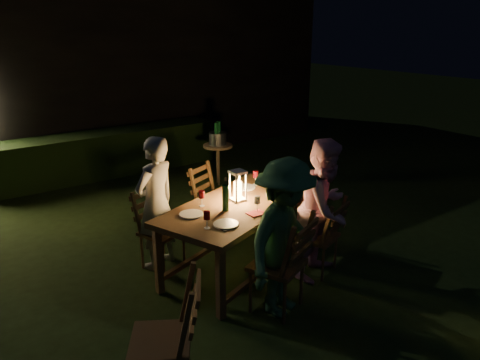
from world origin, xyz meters
TOP-DOWN VIEW (x-y plane):
  - garden_envelope at (-0.01, 6.15)m, footprint 40.00×40.00m
  - dining_table at (-0.56, -0.55)m, footprint 2.15×1.57m
  - chair_near_left at (-0.71, -1.43)m, footprint 0.63×0.65m
  - chair_near_right at (0.13, -1.12)m, footprint 0.54×0.56m
  - chair_far_left at (-1.25, 0.01)m, footprint 0.55×0.57m
  - chair_far_right at (-0.31, 0.36)m, footprint 0.59×0.61m
  - chair_end at (0.60, -0.13)m, footprint 0.59×0.57m
  - chair_spare at (-2.11, -1.78)m, footprint 0.66×0.65m
  - person_house_side at (-1.26, 0.06)m, footprint 0.65×0.54m
  - person_opp_right at (0.15, -1.17)m, footprint 0.91×0.81m
  - person_opp_left at (-0.70, -1.48)m, footprint 1.14×0.89m
  - lantern at (-0.53, -0.49)m, footprint 0.16×0.16m
  - plate_far_left at (-1.15, -0.54)m, footprint 0.25×0.25m
  - plate_near_left at (-1.00, -0.95)m, footprint 0.25×0.25m
  - plate_far_right at (-0.21, -0.19)m, footprint 0.25×0.25m
  - plate_near_right at (-0.06, -0.60)m, footprint 0.25×0.25m
  - wineglass_a at (-0.94, -0.39)m, footprint 0.06×0.06m
  - wineglass_b at (-1.19, -0.91)m, footprint 0.06×0.06m
  - wineglass_c at (-0.18, -0.71)m, footprint 0.06×0.06m
  - wineglass_d at (-0.04, -0.17)m, footprint 0.06×0.06m
  - wineglass_e at (-0.55, -0.87)m, footprint 0.06×0.06m
  - bottle_table at (-0.79, -0.64)m, footprint 0.07×0.07m
  - napkin_left at (-0.59, -0.90)m, footprint 0.18×0.14m
  - napkin_right at (0.06, -0.64)m, footprint 0.18×0.14m
  - phone at (-1.04, -1.05)m, footprint 0.14×0.07m
  - side_table at (0.91, 2.14)m, footprint 0.51×0.51m
  - ice_bucket at (0.91, 2.14)m, footprint 0.30×0.30m
  - bottle_bucket_a at (0.86, 2.10)m, footprint 0.07×0.07m
  - bottle_bucket_b at (0.96, 2.18)m, footprint 0.07×0.07m

SIDE VIEW (x-z plane):
  - chair_near_right at x=0.13m, z-range -0.18..0.75m
  - chair_end at x=0.60m, z-range -0.19..0.76m
  - chair_far_left at x=-1.25m, z-range -0.19..0.76m
  - chair_far_right at x=-0.31m, z-range -0.19..0.79m
  - chair_spare at x=-2.11m, z-range -0.20..0.83m
  - chair_near_left at x=-0.71m, z-range -0.21..0.85m
  - side_table at x=0.91m, z-range 0.26..0.94m
  - dining_table at x=-0.56m, z-range 0.32..1.13m
  - person_house_side at x=-1.26m, z-range 0.00..1.54m
  - person_opp_right at x=0.15m, z-range 0.00..1.55m
  - person_opp_left at x=-0.70m, z-range 0.00..1.55m
  - ice_bucket at x=0.91m, z-range 0.68..0.90m
  - phone at x=-1.04m, z-range 0.80..0.81m
  - napkin_left at x=-0.59m, z-range 0.80..0.82m
  - napkin_right at x=0.06m, z-range 0.80..0.82m
  - plate_far_left at x=-1.15m, z-range 0.80..0.82m
  - plate_near_left at x=-1.00m, z-range 0.80..0.82m
  - plate_far_right at x=-0.21m, z-range 0.80..0.82m
  - plate_near_right at x=-0.06m, z-range 0.80..0.82m
  - bottle_bucket_a at x=0.86m, z-range 0.68..1.00m
  - bottle_bucket_b at x=0.96m, z-range 0.68..1.00m
  - wineglass_a at x=-0.94m, z-range 0.80..0.98m
  - wineglass_b at x=-1.19m, z-range 0.80..0.98m
  - wineglass_c at x=-0.18m, z-range 0.80..0.98m
  - wineglass_d at x=-0.04m, z-range 0.80..0.98m
  - wineglass_e at x=-0.55m, z-range 0.80..0.98m
  - bottle_table at x=-0.79m, z-range 0.80..1.08m
  - lantern at x=-0.53m, z-range 0.79..1.14m
  - garden_envelope at x=-0.01m, z-range -0.02..3.18m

